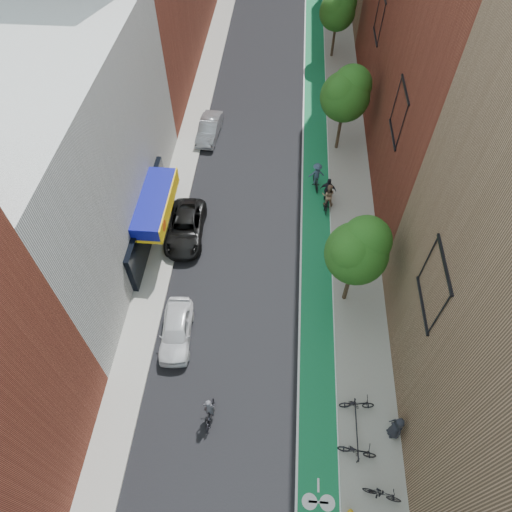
% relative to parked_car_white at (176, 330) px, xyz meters
% --- Properties ---
extents(ground, '(160.00, 160.00, 0.00)m').
position_rel_parked_car_white_xyz_m(ground, '(3.83, -6.78, -0.70)').
color(ground, black).
rests_on(ground, ground).
extents(bike_lane, '(2.00, 68.00, 0.01)m').
position_rel_parked_car_white_xyz_m(bike_lane, '(7.83, 19.22, -0.69)').
color(bike_lane, '#147433').
rests_on(bike_lane, ground).
extents(sidewalk_left, '(2.00, 68.00, 0.15)m').
position_rel_parked_car_white_xyz_m(sidewalk_left, '(-2.17, 19.22, -0.62)').
color(sidewalk_left, gray).
rests_on(sidewalk_left, ground).
extents(sidewalk_right, '(3.00, 68.00, 0.15)m').
position_rel_parked_car_white_xyz_m(sidewalk_right, '(10.33, 19.22, -0.62)').
color(sidewalk_right, gray).
rests_on(sidewalk_right, ground).
extents(building_left_white, '(8.00, 20.00, 12.00)m').
position_rel_parked_car_white_xyz_m(building_left_white, '(-7.17, 7.22, 5.30)').
color(building_left_white, silver).
rests_on(building_left_white, ground).
extents(tree_near, '(3.40, 3.36, 6.42)m').
position_rel_parked_car_white_xyz_m(tree_near, '(9.47, 3.24, 3.96)').
color(tree_near, '#332619').
rests_on(tree_near, ground).
extents(tree_mid, '(3.55, 3.53, 6.74)m').
position_rel_parked_car_white_xyz_m(tree_mid, '(9.47, 17.24, 4.19)').
color(tree_mid, '#332619').
rests_on(tree_mid, ground).
extents(tree_far, '(3.30, 3.25, 6.21)m').
position_rel_parked_car_white_xyz_m(tree_far, '(9.47, 31.24, 3.80)').
color(tree_far, '#332619').
rests_on(tree_far, ground).
extents(parked_car_white, '(1.93, 4.21, 1.40)m').
position_rel_parked_car_white_xyz_m(parked_car_white, '(0.00, 0.00, 0.00)').
color(parked_car_white, silver).
rests_on(parked_car_white, ground).
extents(parked_car_black, '(2.53, 5.14, 1.40)m').
position_rel_parked_car_white_xyz_m(parked_car_black, '(-0.77, 7.51, 0.00)').
color(parked_car_black, black).
rests_on(parked_car_black, ground).
extents(parked_car_silver, '(1.78, 4.31, 1.39)m').
position_rel_parked_car_white_xyz_m(parked_car_silver, '(-0.68, 18.12, -0.01)').
color(parked_car_silver, gray).
rests_on(parked_car_silver, ground).
extents(cyclist_lead, '(0.70, 1.77, 1.93)m').
position_rel_parked_car_white_xyz_m(cyclist_lead, '(2.46, -4.35, -0.06)').
color(cyclist_lead, black).
rests_on(cyclist_lead, ground).
extents(cyclist_lane_near, '(0.92, 1.64, 2.11)m').
position_rel_parked_car_white_xyz_m(cyclist_lane_near, '(8.53, 10.68, 0.22)').
color(cyclist_lane_near, black).
rests_on(cyclist_lane_near, ground).
extents(cyclist_lane_mid, '(1.17, 1.83, 2.23)m').
position_rel_parked_car_white_xyz_m(cyclist_lane_mid, '(8.53, 11.13, 0.17)').
color(cyclist_lane_mid, black).
rests_on(cyclist_lane_mid, ground).
extents(cyclist_lane_far, '(1.21, 1.78, 2.08)m').
position_rel_parked_car_white_xyz_m(cyclist_lane_far, '(7.76, 12.80, 0.23)').
color(cyclist_lane_far, black).
rests_on(cyclist_lane_far, ground).
extents(parked_bike_near, '(1.89, 0.89, 0.96)m').
position_rel_parked_car_white_xyz_m(parked_bike_near, '(9.58, -5.59, -0.07)').
color(parked_bike_near, black).
rests_on(parked_bike_near, sidewalk_right).
extents(parked_bike_mid, '(1.80, 0.89, 1.04)m').
position_rel_parked_car_white_xyz_m(parked_bike_mid, '(10.57, -7.37, -0.03)').
color(parked_bike_mid, black).
rests_on(parked_bike_mid, sidewalk_right).
extents(parked_bike_far, '(1.79, 0.72, 0.92)m').
position_rel_parked_car_white_xyz_m(parked_bike_far, '(9.71, -3.35, -0.09)').
color(parked_bike_far, black).
rests_on(parked_bike_far, sidewalk_right).
extents(pedestrian, '(0.78, 0.98, 1.75)m').
position_rel_parked_car_white_xyz_m(pedestrian, '(11.43, -4.51, 0.33)').
color(pedestrian, black).
rests_on(pedestrian, sidewalk_right).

